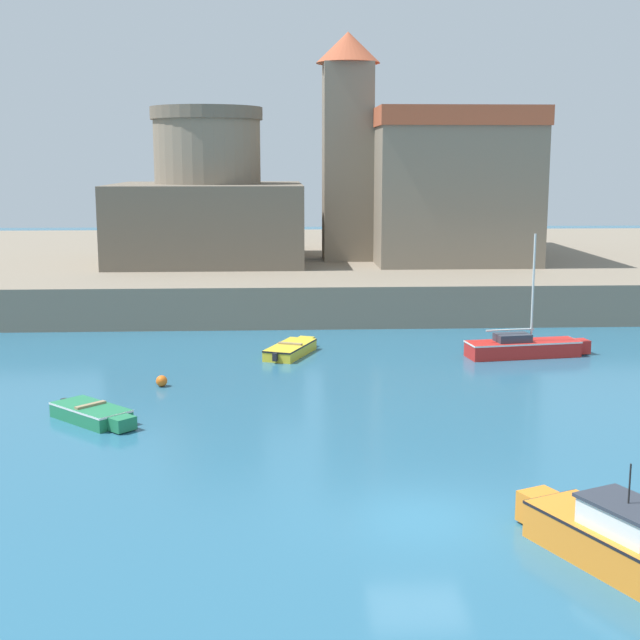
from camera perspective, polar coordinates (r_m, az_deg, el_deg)
The scene contains 9 objects.
ground_plane at distance 23.21m, azimuth 6.33°, elevation -12.45°, with size 200.00×200.00×0.00m, color #28607F.
quay_seawall at distance 67.10m, azimuth 0.20°, elevation 3.54°, with size 120.00×40.00×2.28m, color gray.
dinghy_green_0 at distance 31.90m, azimuth -14.32°, elevation -5.81°, with size 3.35×3.32×0.61m.
sailboat_red_1 at distance 42.02m, azimuth 12.96°, elevation -1.68°, with size 5.93×2.19×5.65m.
motorboat_orange_2 at distance 21.18m, azimuth 19.15°, elevation -13.54°, with size 3.76×6.20×2.46m.
dinghy_yellow_4 at distance 41.36m, azimuth -1.85°, elevation -1.85°, with size 2.59×4.16×0.59m.
mooring_buoy at distance 36.16m, azimuth -10.10°, elevation -3.86°, with size 0.45×0.45×0.45m, color orange.
church at distance 63.38m, azimuth 7.19°, elevation 8.86°, with size 14.04×17.60×14.87m.
fortress at distance 60.06m, azimuth -7.15°, elevation 7.14°, with size 12.36×12.36×10.03m.
Camera 1 is at (-3.56, -21.13, 8.91)m, focal length 50.00 mm.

